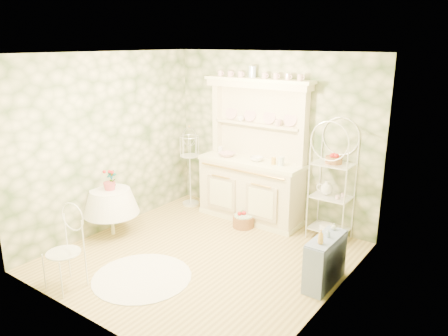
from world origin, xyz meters
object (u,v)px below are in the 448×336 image
Objects in this scene: kitchen_dresser at (251,152)px; round_table at (111,210)px; birdcage_stand at (190,168)px; side_shelf at (325,263)px; floor_basket at (243,220)px; cafe_chair at (64,254)px; bakers_rack at (332,180)px.

kitchen_dresser is 2.97× the size of round_table.
side_shelf is at bearing -20.06° from birdcage_stand.
round_table is at bearing -136.55° from floor_basket.
birdcage_stand is (-0.57, 2.99, 0.25)m from cafe_chair.
floor_basket is (1.47, 1.39, -0.27)m from round_table.
floor_basket is at bearing 158.14° from side_shelf.
cafe_chair is at bearing -101.93° from kitchen_dresser.
round_table is at bearing -95.21° from birdcage_stand.
birdcage_stand is at bearing 168.43° from floor_basket.
birdcage_stand is at bearing 93.42° from cafe_chair.
kitchen_dresser is 2.67× the size of cafe_chair.
kitchen_dresser reaches higher than cafe_chair.
side_shelf is 1.90× the size of floor_basket.
side_shelf reaches higher than floor_basket.
cafe_chair is (0.73, -1.33, 0.04)m from round_table.
floor_basket is (-1.25, -0.42, -0.80)m from bakers_rack.
bakers_rack is at bearing 3.29° from birdcage_stand.
cafe_chair is at bearing -105.32° from floor_basket.
floor_basket is at bearing 43.45° from round_table.
cafe_chair is (-0.65, -3.07, -0.72)m from kitchen_dresser.
round_table is at bearing -145.77° from bakers_rack.
bakers_rack is at bearing 18.43° from floor_basket.
round_table is 0.57× the size of birdcage_stand.
kitchen_dresser is 6.54× the size of floor_basket.
floor_basket is (0.74, 2.72, -0.32)m from cafe_chair.
kitchen_dresser is at bearing -176.60° from bakers_rack.
side_shelf is 3.27m from birdcage_stand.
floor_basket is at bearing 67.23° from cafe_chair.
cafe_chair is 2.45× the size of floor_basket.
bakers_rack reaches higher than cafe_chair.
birdcage_stand is at bearing -176.16° from kitchen_dresser.
cafe_chair is at bearing -61.30° from round_table.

